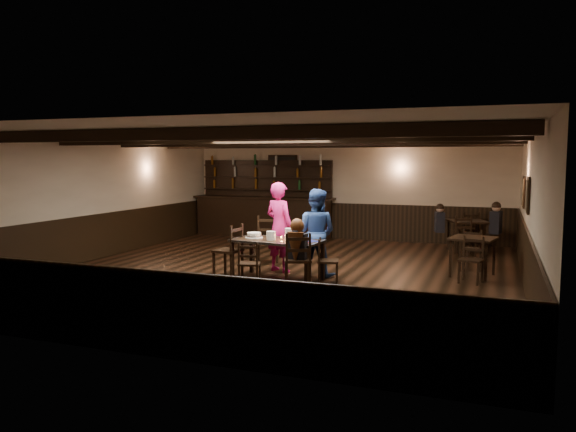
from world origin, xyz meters
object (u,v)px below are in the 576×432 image
(chair_near_right, at_px, (298,256))
(woman_pink, at_px, (279,227))
(dining_table, at_px, (277,244))
(man_blue, at_px, (316,233))
(chair_near_left, at_px, (249,261))
(cake, at_px, (254,236))
(bar_counter, at_px, (264,211))

(chair_near_right, height_order, woman_pink, woman_pink)
(dining_table, bearing_deg, chair_near_right, -43.46)
(dining_table, bearing_deg, man_blue, 47.14)
(chair_near_left, distance_m, cake, 0.88)
(dining_table, xyz_separation_m, chair_near_right, (0.61, -0.58, -0.10))
(dining_table, distance_m, woman_pink, 0.81)
(chair_near_right, bearing_deg, man_blue, 92.93)
(man_blue, bearing_deg, dining_table, 51.20)
(chair_near_left, xyz_separation_m, woman_pink, (0.00, 1.46, 0.43))
(dining_table, distance_m, man_blue, 0.83)
(chair_near_right, relative_size, woman_pink, 0.55)
(chair_near_right, xyz_separation_m, cake, (-1.11, 0.64, 0.22))
(chair_near_left, distance_m, woman_pink, 1.52)
(dining_table, xyz_separation_m, bar_counter, (-2.57, 5.41, 0.05))
(woman_pink, bearing_deg, chair_near_left, 111.19)
(cake, distance_m, bar_counter, 5.75)
(chair_near_left, relative_size, chair_near_right, 0.81)
(chair_near_right, xyz_separation_m, man_blue, (-0.06, 1.18, 0.26))
(cake, bearing_deg, dining_table, -6.71)
(chair_near_left, relative_size, cake, 2.38)
(man_blue, distance_m, cake, 1.18)
(dining_table, relative_size, chair_near_right, 1.76)
(dining_table, bearing_deg, woman_pink, 108.37)
(chair_near_right, distance_m, woman_pink, 1.61)
(dining_table, bearing_deg, bar_counter, 115.38)
(chair_near_left, height_order, chair_near_right, chair_near_right)
(bar_counter, bearing_deg, chair_near_right, -62.04)
(woman_pink, xyz_separation_m, cake, (-0.25, -0.68, -0.09))
(woman_pink, bearing_deg, dining_table, 129.68)
(man_blue, distance_m, bar_counter, 5.74)
(man_blue, bearing_deg, chair_near_left, 62.75)
(chair_near_right, bearing_deg, bar_counter, 117.96)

